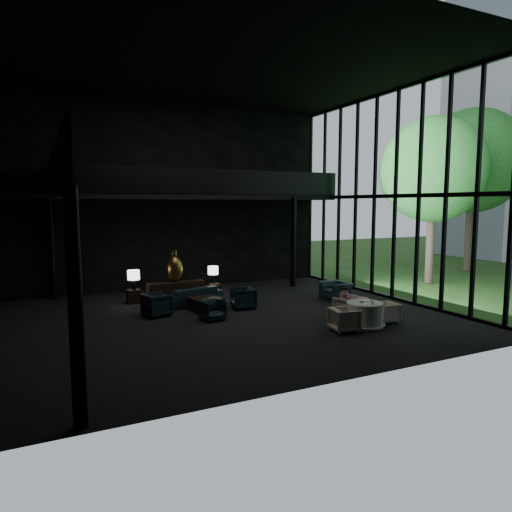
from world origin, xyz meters
name	(u,v)px	position (x,y,z in m)	size (l,w,h in m)	color
floor	(228,318)	(0.00, 0.00, 0.00)	(14.00, 12.00, 0.02)	black
ceiling	(226,63)	(0.00, 0.00, 8.00)	(14.00, 12.00, 0.02)	black
wall_back	(175,197)	(0.00, 6.00, 4.00)	(14.00, 0.04, 8.00)	black
wall_front	(341,189)	(0.00, -6.00, 4.00)	(14.00, 0.04, 8.00)	black
curtain_wall	(395,196)	(6.95, 0.00, 4.00)	(0.20, 12.00, 8.00)	black
mezzanine_left	(13,192)	(-6.00, 0.00, 4.00)	(2.00, 12.00, 0.25)	black
mezzanine_back	(204,197)	(1.00, 5.00, 4.00)	(12.00, 2.00, 0.25)	black
railing_left	(54,170)	(-5.00, 0.00, 4.60)	(0.06, 12.00, 1.00)	black
railing_back	(212,181)	(1.00, 4.00, 4.60)	(12.00, 0.06, 1.00)	black
column_sw	(76,310)	(-5.00, -5.70, 2.00)	(0.24, 0.24, 4.00)	black
column_nw	(52,248)	(-5.00, 5.70, 2.00)	(0.24, 0.24, 4.00)	black
column_ne	(293,242)	(4.80, 4.00, 2.00)	(0.24, 0.24, 4.00)	black
tree_near	(433,170)	(11.00, 2.00, 5.23)	(4.80, 4.80, 7.65)	#382D23
tree_far	(472,161)	(16.00, 4.00, 5.99)	(5.60, 5.60, 8.80)	#382D23
console	(176,291)	(-0.73, 3.47, 0.35)	(2.20, 0.50, 0.70)	black
bronze_urn	(175,268)	(-0.73, 3.65, 1.21)	(0.65, 0.65, 1.21)	brown
side_table_left	(134,296)	(-2.33, 3.61, 0.26)	(0.47, 0.47, 0.51)	black
table_lamp_left	(134,276)	(-2.33, 3.51, 1.05)	(0.44, 0.44, 0.74)	black
side_table_right	(214,290)	(0.87, 3.55, 0.25)	(0.45, 0.45, 0.50)	black
table_lamp_right	(213,271)	(0.87, 3.68, 0.99)	(0.41, 0.41, 0.69)	black
sofa	(191,291)	(-0.47, 2.39, 0.50)	(2.56, 0.75, 1.00)	#18293A
lounge_armchair_west	(157,303)	(-2.01, 1.26, 0.44)	(0.86, 0.81, 0.89)	#13222E
lounge_armchair_east	(243,297)	(1.00, 1.02, 0.43)	(0.83, 0.78, 0.86)	#193943
lounge_armchair_south	(212,310)	(-0.56, -0.05, 0.32)	(0.63, 0.59, 0.65)	black
window_armchair	(336,288)	(4.87, 0.84, 0.44)	(1.01, 0.66, 0.88)	black
coffee_table	(206,304)	(-0.28, 1.32, 0.22)	(1.00, 1.00, 0.44)	black
dining_table	(364,316)	(3.29, -2.82, 0.33)	(1.24, 1.24, 0.75)	white
dining_chair_north	(350,306)	(3.41, -1.97, 0.45)	(0.88, 0.83, 0.91)	beige
dining_chair_east	(386,313)	(4.26, -2.67, 0.31)	(0.59, 0.56, 0.61)	beige
dining_chair_west	(345,319)	(2.46, -2.95, 0.37)	(0.73, 0.68, 0.75)	beige
child	(345,296)	(3.27, -1.85, 0.76)	(0.29, 0.29, 0.63)	#CE94A7
plate_a	(363,304)	(3.09, -3.00, 0.76)	(0.24, 0.24, 0.01)	white
plate_b	(367,300)	(3.52, -2.63, 0.76)	(0.24, 0.24, 0.02)	white
saucer	(373,302)	(3.58, -2.85, 0.76)	(0.13, 0.13, 0.01)	white
coffee_cup	(372,301)	(3.53, -2.86, 0.79)	(0.08, 0.08, 0.06)	white
cereal_bowl	(362,301)	(3.21, -2.78, 0.79)	(0.14, 0.14, 0.07)	white
cream_pot	(373,303)	(3.35, -3.10, 0.79)	(0.06, 0.06, 0.07)	#99999E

